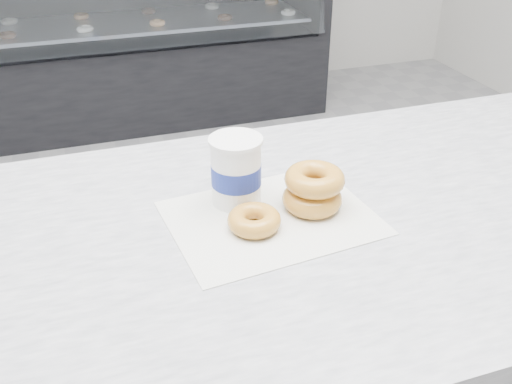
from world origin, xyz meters
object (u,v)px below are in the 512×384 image
donut_stack (313,189)px  coffee_cup (236,170)px  display_case (120,38)px  donut_single (254,220)px

donut_stack → coffee_cup: size_ratio=1.08×
donut_stack → coffee_cup: 0.14m
donut_stack → coffee_cup: bearing=152.6°
display_case → coffee_cup: bearing=-91.4°
coffee_cup → donut_single: bearing=-97.1°
display_case → donut_single: bearing=-91.3°
display_case → donut_single: 2.76m
display_case → donut_stack: bearing=-88.8°
donut_stack → coffee_cup: (-0.12, 0.06, 0.03)m
display_case → donut_stack: 2.73m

